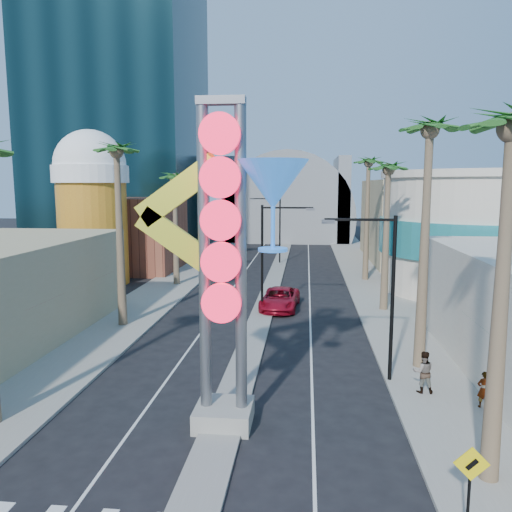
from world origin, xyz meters
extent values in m
plane|color=black|center=(0.00, 0.00, 0.00)|extent=(240.00, 240.00, 0.00)
cube|color=gray|center=(-9.50, 35.00, 0.07)|extent=(5.00, 100.00, 0.15)
cube|color=gray|center=(9.50, 35.00, 0.07)|extent=(5.00, 100.00, 0.15)
cube|color=gray|center=(0.00, 38.00, 0.07)|extent=(1.60, 84.00, 0.15)
cube|color=black|center=(-22.00, 52.00, 25.00)|extent=(20.00, 20.00, 50.00)
cube|color=brown|center=(-16.00, 38.00, 4.00)|extent=(10.00, 10.00, 8.00)
cube|color=tan|center=(16.00, 48.00, 5.00)|extent=(10.00, 20.00, 10.00)
cylinder|color=#B76018|center=(-17.00, 30.00, 5.00)|extent=(6.40, 6.40, 10.00)
cylinder|color=white|center=(-17.00, 30.00, 10.40)|extent=(7.00, 7.00, 1.60)
sphere|color=white|center=(-17.00, 30.00, 11.20)|extent=(6.60, 6.60, 6.60)
cylinder|color=beige|center=(18.00, 30.00, 5.00)|extent=(16.00, 16.00, 10.00)
cylinder|color=teal|center=(18.00, 30.00, 5.00)|extent=(16.60, 16.60, 3.00)
cylinder|color=beige|center=(18.00, 30.00, 10.30)|extent=(16.60, 16.60, 0.60)
cylinder|color=slate|center=(0.00, 72.00, 4.00)|extent=(22.00, 16.00, 22.00)
cube|color=slate|center=(-9.00, 72.00, 7.00)|extent=(2.00, 16.00, 14.00)
cube|color=slate|center=(9.00, 72.00, 7.00)|extent=(2.00, 16.00, 14.00)
cube|color=gray|center=(0.00, 3.00, 0.40)|extent=(2.20, 2.20, 0.80)
cylinder|color=slate|center=(-0.70, 3.00, 6.50)|extent=(0.44, 0.44, 12.00)
cylinder|color=slate|center=(0.70, 3.00, 6.50)|extent=(0.44, 0.44, 12.00)
cube|color=slate|center=(0.00, 3.00, 12.40)|extent=(1.80, 0.50, 0.30)
cylinder|color=red|center=(0.00, 2.65, 11.20)|extent=(1.50, 0.25, 1.50)
cylinder|color=red|center=(0.00, 2.65, 9.65)|extent=(1.50, 0.25, 1.50)
cylinder|color=red|center=(0.00, 2.65, 8.10)|extent=(1.50, 0.25, 1.50)
cylinder|color=red|center=(0.00, 2.65, 6.55)|extent=(1.50, 0.25, 1.50)
cylinder|color=red|center=(0.00, 2.65, 5.00)|extent=(1.50, 0.25, 1.50)
cube|color=#FDF235|center=(-1.60, 3.00, 9.20)|extent=(3.47, 0.25, 2.80)
cube|color=#FDF235|center=(-1.60, 3.00, 7.20)|extent=(3.47, 0.25, 2.80)
cone|color=blue|center=(1.90, 3.00, 9.40)|extent=(2.60, 2.60, 1.80)
cylinder|color=blue|center=(1.90, 3.00, 7.80)|extent=(0.16, 0.16, 1.60)
cylinder|color=blue|center=(1.90, 3.00, 7.00)|extent=(1.10, 1.10, 0.12)
cylinder|color=black|center=(7.40, -3.00, 1.40)|extent=(0.08, 0.08, 2.50)
cube|color=yellow|center=(7.40, -3.06, 2.35)|extent=(0.92, 0.04, 0.92)
cylinder|color=black|center=(0.00, 20.00, 4.00)|extent=(0.18, 0.18, 8.00)
cube|color=black|center=(1.80, 20.00, 7.80)|extent=(3.60, 0.12, 0.12)
cube|color=slate|center=(3.40, 20.00, 7.70)|extent=(0.60, 0.25, 0.18)
cylinder|color=black|center=(0.00, 44.00, 4.00)|extent=(0.18, 0.18, 8.00)
cube|color=black|center=(-1.80, 44.00, 7.80)|extent=(3.60, 0.12, 0.12)
cube|color=slate|center=(-3.40, 44.00, 7.70)|extent=(0.60, 0.25, 0.18)
cylinder|color=black|center=(7.20, 8.00, 4.00)|extent=(0.18, 0.18, 8.00)
cube|color=black|center=(5.58, 8.00, 7.80)|extent=(3.24, 0.12, 0.12)
cube|color=slate|center=(4.14, 8.00, 7.70)|extent=(0.60, 0.25, 0.18)
cylinder|color=brown|center=(-9.00, 16.00, 5.75)|extent=(0.40, 0.40, 11.50)
sphere|color=#174518|center=(-9.00, 16.00, 11.50)|extent=(2.40, 2.40, 2.40)
cylinder|color=brown|center=(-9.00, 30.00, 5.00)|extent=(0.40, 0.40, 10.00)
sphere|color=#174518|center=(-9.00, 30.00, 10.00)|extent=(2.40, 2.40, 2.40)
cylinder|color=brown|center=(-9.00, 42.00, 5.00)|extent=(0.40, 0.40, 10.00)
sphere|color=#174518|center=(-9.00, 42.00, 10.00)|extent=(2.40, 2.40, 2.40)
cylinder|color=brown|center=(9.00, 0.00, 5.50)|extent=(0.40, 0.40, 11.00)
cylinder|color=brown|center=(9.00, 10.00, 6.00)|extent=(0.40, 0.40, 12.00)
sphere|color=#174518|center=(9.00, 10.00, 12.00)|extent=(2.40, 2.40, 2.40)
cylinder|color=brown|center=(9.00, 22.00, 5.25)|extent=(0.40, 0.40, 10.50)
sphere|color=#174518|center=(9.00, 22.00, 10.50)|extent=(2.40, 2.40, 2.40)
cylinder|color=brown|center=(9.00, 34.00, 5.75)|extent=(0.40, 0.40, 11.50)
sphere|color=#174518|center=(9.00, 34.00, 11.50)|extent=(2.40, 2.40, 2.40)
imported|color=#A30C21|center=(1.20, 21.76, 0.80)|extent=(3.06, 5.92, 1.60)
imported|color=gray|center=(10.60, 5.32, 0.93)|extent=(0.62, 0.45, 1.55)
imported|color=gray|center=(8.43, 6.62, 1.10)|extent=(0.93, 0.72, 1.91)
camera|label=1|loc=(3.13, -15.35, 9.37)|focal=35.00mm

